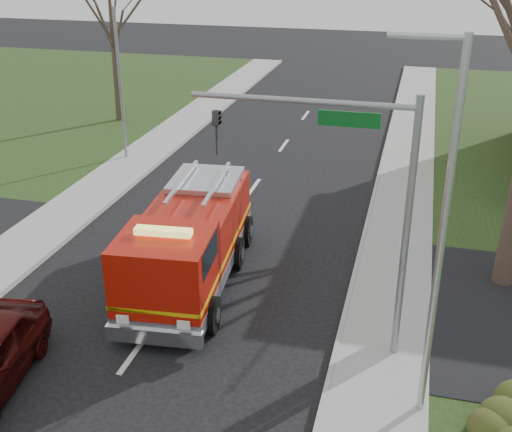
# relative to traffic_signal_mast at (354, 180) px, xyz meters

# --- Properties ---
(ground) EXTENTS (120.00, 120.00, 0.00)m
(ground) POSITION_rel_traffic_signal_mast_xyz_m (-5.21, -1.50, -4.71)
(ground) COLOR black
(ground) RESTS_ON ground
(sidewalk_right) EXTENTS (2.40, 80.00, 0.15)m
(sidewalk_right) POSITION_rel_traffic_signal_mast_xyz_m (0.99, -1.50, -4.63)
(sidewalk_right) COLOR gray
(sidewalk_right) RESTS_ON ground
(hedge_corner) EXTENTS (2.80, 2.00, 0.90)m
(hedge_corner) POSITION_rel_traffic_signal_mast_xyz_m (3.79, -2.50, -4.13)
(hedge_corner) COLOR #313C16
(hedge_corner) RESTS_ON lawn_right
(bare_tree_left) EXTENTS (4.50, 4.50, 9.00)m
(bare_tree_left) POSITION_rel_traffic_signal_mast_xyz_m (-15.21, 18.50, 0.86)
(bare_tree_left) COLOR #31241D
(bare_tree_left) RESTS_ON ground
(traffic_signal_mast) EXTENTS (5.29, 0.18, 6.80)m
(traffic_signal_mast) POSITION_rel_traffic_signal_mast_xyz_m (0.00, 0.00, 0.00)
(traffic_signal_mast) COLOR gray
(traffic_signal_mast) RESTS_ON ground
(streetlight_pole) EXTENTS (1.48, 0.16, 8.40)m
(streetlight_pole) POSITION_rel_traffic_signal_mast_xyz_m (1.93, -2.00, -0.16)
(streetlight_pole) COLOR #B7BABF
(streetlight_pole) RESTS_ON ground
(utility_pole_far) EXTENTS (0.14, 0.14, 7.00)m
(utility_pole_far) POSITION_rel_traffic_signal_mast_xyz_m (-12.01, 12.50, -1.21)
(utility_pole_far) COLOR gray
(utility_pole_far) RESTS_ON ground
(fire_engine) EXTENTS (3.37, 7.56, 2.96)m
(fire_engine) POSITION_rel_traffic_signal_mast_xyz_m (-5.03, 2.16, -3.37)
(fire_engine) COLOR #A41207
(fire_engine) RESTS_ON ground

